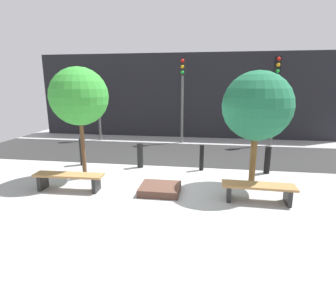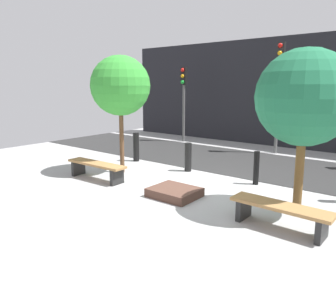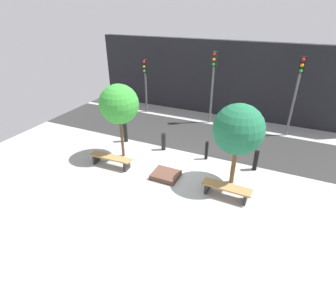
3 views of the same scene
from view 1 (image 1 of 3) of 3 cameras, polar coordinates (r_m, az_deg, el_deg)
name	(u,v)px [view 1 (image 1 of 3)]	position (r m, az deg, el deg)	size (l,w,h in m)	color
ground_plane	(164,184)	(7.81, -0.97, -8.72)	(18.00, 18.00, 0.00)	#A1A1A1
road_strip	(177,153)	(11.16, 1.97, -2.01)	(18.00, 3.68, 0.01)	#2B2B2B
building_facade	(185,96)	(14.56, 3.73, 10.39)	(16.20, 0.50, 4.48)	black
bench_left	(69,178)	(7.78, -20.78, -7.01)	(1.93, 0.48, 0.47)	black
bench_right	(258,189)	(6.98, 19.02, -9.29)	(1.79, 0.53, 0.45)	black
planter_bed	(160,189)	(7.22, -1.75, -9.74)	(1.07, 0.90, 0.20)	#51352B
tree_behind_left_bench	(79,97)	(8.20, -18.76, 9.72)	(1.70, 1.70, 3.38)	brown
tree_behind_right_bench	(257,106)	(7.46, 18.82, 7.76)	(1.87, 1.87, 3.24)	brown
bollard_far_left	(82,152)	(9.97, -18.12, -1.61)	(0.20, 0.20, 0.97)	black
bollard_left	(140,156)	(9.24, -6.08, -2.52)	(0.21, 0.21, 0.86)	black
bollard_center	(202,158)	(8.97, 7.33, -3.00)	(0.14, 0.14, 0.87)	black
bollard_right	(267,160)	(9.19, 20.83, -3.29)	(0.19, 0.19, 0.90)	black
traffic_light_west	(98,95)	(13.97, -14.99, 10.19)	(0.28, 0.27, 3.33)	#565656
traffic_light_mid_west	(182,86)	(12.89, 3.15, 12.49)	(0.28, 0.27, 4.06)	slate
traffic_light_mid_east	(276,86)	(13.21, 22.43, 11.68)	(0.28, 0.27, 4.10)	slate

